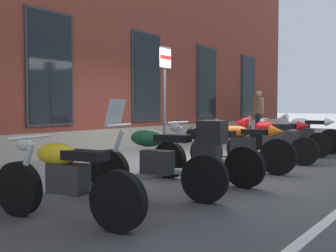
{
  "coord_description": "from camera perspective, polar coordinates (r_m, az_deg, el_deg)",
  "views": [
    {
      "loc": [
        -6.83,
        -4.4,
        1.26
      ],
      "look_at": [
        -0.44,
        0.51,
        0.86
      ],
      "focal_mm": 41.86,
      "sensor_mm": 36.0,
      "label": 1
    }
  ],
  "objects": [
    {
      "name": "motorcycle_black_naked",
      "position": [
        6.52,
        5.23,
        -3.94
      ],
      "size": [
        0.62,
        2.1,
        1.01
      ],
      "color": "black",
      "rests_on": "ground_plane"
    },
    {
      "name": "motorcycle_grey_naked",
      "position": [
        10.36,
        16.97,
        -1.62
      ],
      "size": [
        0.76,
        2.04,
        0.97
      ],
      "color": "black",
      "rests_on": "ground_plane"
    },
    {
      "name": "motorcycle_green_touring",
      "position": [
        5.38,
        -0.92,
        -4.55
      ],
      "size": [
        0.83,
        2.09,
        1.37
      ],
      "color": "black",
      "rests_on": "ground_plane"
    },
    {
      "name": "pedestrian_tan_coat",
      "position": [
        15.18,
        13.04,
        2.2
      ],
      "size": [
        0.39,
        0.51,
        1.74
      ],
      "color": "#2D3351",
      "rests_on": "sidewalk"
    },
    {
      "name": "sidewalk",
      "position": [
        9.07,
        -2.95,
        -4.75
      ],
      "size": [
        28.46,
        2.88,
        0.14
      ],
      "primitive_type": "cube",
      "color": "slate",
      "rests_on": "ground_plane"
    },
    {
      "name": "ground_plane",
      "position": [
        8.22,
        4.76,
        -6.01
      ],
      "size": [
        140.0,
        140.0,
        0.0
      ],
      "primitive_type": "plane",
      "color": "#424244"
    },
    {
      "name": "motorcycle_white_sport",
      "position": [
        11.44,
        18.85,
        -0.75
      ],
      "size": [
        0.62,
        2.05,
        1.08
      ],
      "color": "black",
      "rests_on": "ground_plane"
    },
    {
      "name": "motorcycle_yellow_naked",
      "position": [
        4.4,
        -14.97,
        -7.59
      ],
      "size": [
        0.68,
        1.98,
        0.94
      ],
      "color": "black",
      "rests_on": "ground_plane"
    },
    {
      "name": "motorcycle_orange_sport",
      "position": [
        7.71,
        9.98,
        -2.44
      ],
      "size": [
        0.62,
        2.11,
        1.03
      ],
      "color": "black",
      "rests_on": "ground_plane"
    },
    {
      "name": "parking_sign",
      "position": [
        8.44,
        -0.47,
        5.84
      ],
      "size": [
        0.36,
        0.07,
        2.43
      ],
      "color": "#4C4C51",
      "rests_on": "sidewalk"
    },
    {
      "name": "motorcycle_red_sport",
      "position": [
        8.97,
        14.27,
        -1.61
      ],
      "size": [
        0.69,
        2.0,
        1.07
      ],
      "color": "black",
      "rests_on": "ground_plane"
    }
  ]
}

